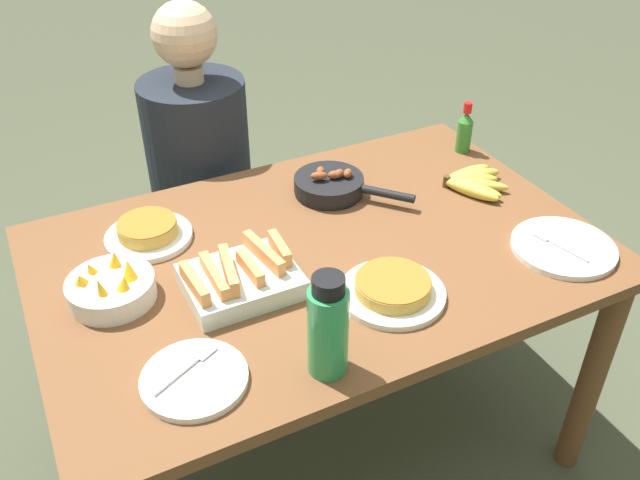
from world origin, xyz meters
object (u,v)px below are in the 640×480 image
Objects in this scene: fruit_bowl_mango at (111,288)px; hot_sauce_bottle at (465,130)px; empty_plate_near_front at (563,247)px; banana_bunch at (471,182)px; person_figure at (205,211)px; melon_tray at (241,278)px; empty_plate_far_left at (194,379)px; skillet at (331,185)px; frittata_plate_center at (393,289)px; frittata_plate_side at (148,232)px; water_bottle at (328,327)px.

fruit_bowl_mango is 1.22× the size of hot_sauce_bottle.
banana_bunch is at bearing 93.72° from empty_plate_near_front.
hot_sauce_bottle is at bearing 59.53° from banana_bunch.
hot_sauce_bottle is at bearing -28.82° from person_figure.
fruit_bowl_mango is 1.19m from hot_sauce_bottle.
empty_plate_near_front is at bearing -15.53° from melon_tray.
empty_plate_far_left is 1.32× the size of hot_sauce_bottle.
skillet is at bearing 41.89° from empty_plate_far_left.
frittata_plate_center reaches higher than banana_bunch.
empty_plate_far_left is at bearing -95.35° from frittata_plate_side.
water_bottle reaches higher than hot_sauce_bottle.
person_figure reaches higher than frittata_plate_side.
water_bottle is 0.19× the size of person_figure.
melon_tray is at bearing -159.30° from hot_sauce_bottle.
melon_tray is 0.33m from water_bottle.
hot_sauce_bottle reaches higher than banana_bunch.
frittata_plate_side reaches higher than frittata_plate_center.
hot_sauce_bottle is (0.58, 0.52, 0.05)m from frittata_plate_center.
hot_sauce_bottle reaches higher than empty_plate_far_left.
frittata_plate_side is 1.12× the size of fruit_bowl_mango.
empty_plate_far_left is (-0.99, -0.01, 0.00)m from empty_plate_near_front.
water_bottle is at bearing -78.01° from melon_tray.
water_bottle is (-0.71, -0.45, 0.09)m from banana_bunch.
water_bottle is (0.26, -0.09, 0.10)m from empty_plate_far_left.
empty_plate_far_left is (-0.05, -0.53, -0.01)m from frittata_plate_side.
frittata_plate_center reaches higher than empty_plate_near_front.
water_bottle is (-0.32, -0.61, 0.08)m from skillet.
frittata_plate_center is (-0.08, -0.47, -0.01)m from skillet.
frittata_plate_side is 1.04× the size of empty_plate_far_left.
melon_tray reaches higher than empty_plate_near_front.
frittata_plate_center reaches higher than empty_plate_far_left.
frittata_plate_center is at bearing -138.38° from hot_sauce_bottle.
frittata_plate_center is at bearing 29.52° from water_bottle.
fruit_bowl_mango is at bearing -178.20° from banana_bunch.
empty_plate_far_left is at bearing -89.70° from skillet.
fruit_bowl_mango is (-0.67, -0.19, 0.00)m from skillet.
water_bottle is at bearing -50.61° from fruit_bowl_mango.
empty_plate_near_front is 0.22× the size of person_figure.
fruit_bowl_mango reaches higher than empty_plate_far_left.
water_bottle is (0.07, -0.32, 0.08)m from melon_tray.
banana_bunch is 0.75× the size of melon_tray.
frittata_plate_side is (-0.53, 0.01, -0.01)m from skillet.
fruit_bowl_mango is at bearing -116.00° from skillet.
empty_plate_near_front is at bearing -3.29° from skillet.
hot_sauce_bottle reaches higher than fruit_bowl_mango.
frittata_plate_center is 0.49m from empty_plate_near_front.
water_bottle is 1.43× the size of hot_sauce_bottle.
skillet is 0.53m from frittata_plate_side.
fruit_bowl_mango is at bearing -124.75° from frittata_plate_side.
water_bottle is at bearing -71.43° from frittata_plate_side.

